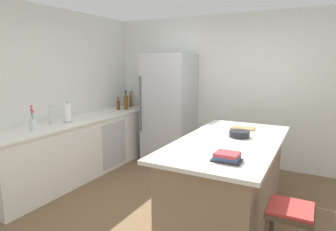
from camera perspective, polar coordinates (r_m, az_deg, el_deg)
name	(u,v)px	position (r m, az deg, el deg)	size (l,w,h in m)	color
ground_plane	(187,220)	(3.54, 3.67, -19.84)	(7.20, 7.20, 0.00)	brown
wall_rear	(241,91)	(5.22, 14.05, 4.77)	(6.00, 0.10, 2.60)	silver
wall_left	(33,96)	(4.65, -24.88, 3.49)	(0.10, 6.00, 2.60)	silver
counter_run_left	(83,146)	(4.88, -16.38, -5.81)	(0.68, 3.16, 0.91)	silver
kitchen_island	(228,178)	(3.52, 11.70, -11.85)	(1.07, 2.14, 0.91)	#8E755B
refrigerator	(169,108)	(5.29, 0.26, 1.52)	(0.83, 0.76, 1.93)	#B7BABF
bar_stool	(290,220)	(2.69, 22.76, -18.33)	(0.36, 0.36, 0.64)	#473828
sink_faucet	(50,114)	(4.43, -22.08, 0.33)	(0.15, 0.05, 0.30)	silver
flower_vase	(33,123)	(4.17, -25.00, -1.25)	(0.08, 0.08, 0.33)	silver
paper_towel_roll	(67,113)	(4.55, -19.15, 0.47)	(0.14, 0.14, 0.31)	gray
gin_bottle	(132,100)	(5.91, -7.05, 3.03)	(0.07, 0.07, 0.31)	#8CB79E
vinegar_bottle	(131,101)	(5.82, -7.36, 2.85)	(0.06, 0.06, 0.30)	#994C23
soda_bottle	(126,100)	(5.74, -8.15, 2.93)	(0.08, 0.08, 0.34)	silver
wine_bottle	(126,102)	(5.64, -8.25, 2.71)	(0.07, 0.07, 0.34)	#19381E
whiskey_bottle	(126,103)	(5.54, -8.27, 2.47)	(0.08, 0.08, 0.32)	brown
syrup_bottle	(118,105)	(5.51, -9.74, 2.09)	(0.06, 0.06, 0.24)	#5B3319
cookbook_stack	(227,157)	(2.65, 11.48, -8.00)	(0.26, 0.18, 0.08)	#2D2D33
mixing_bowl	(239,134)	(3.53, 13.81, -3.52)	(0.24, 0.24, 0.08)	black
cutting_board	(243,128)	(3.98, 14.47, -2.43)	(0.32, 0.22, 0.02)	#9E7042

